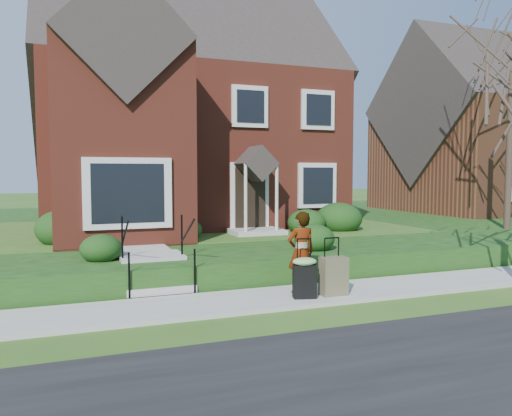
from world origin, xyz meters
name	(u,v)px	position (x,y,z in m)	size (l,w,h in m)	color
ground	(295,298)	(0.00, 0.00, 0.00)	(120.00, 120.00, 0.00)	#2D5119
street	(494,407)	(0.00, -5.00, 0.01)	(60.00, 6.00, 0.01)	black
sidewalk	(295,296)	(0.00, 0.00, 0.04)	(60.00, 1.60, 0.08)	#9E9B93
terrace	(272,224)	(4.00, 10.90, 0.30)	(44.00, 20.00, 0.60)	#16340E
walkway	(136,241)	(-2.50, 5.00, 0.63)	(1.20, 6.00, 0.06)	#9E9B93
main_house	(181,99)	(-0.21, 9.61, 5.26)	(10.40, 10.20, 9.40)	maroon
neighbour_house	(487,120)	(16.00, 11.00, 5.25)	(9.40, 8.00, 9.20)	brown
front_steps	(155,267)	(-2.50, 1.84, 0.47)	(1.40, 2.02, 1.50)	#9E9B93
foundation_shrubs	(231,223)	(0.20, 4.84, 1.07)	(9.97, 4.56, 1.06)	black
woman	(301,252)	(0.18, 0.10, 0.91)	(0.60, 0.40, 1.66)	#999999
suitcase_black	(305,275)	(0.04, -0.33, 0.53)	(0.56, 0.50, 1.17)	black
suitcase_olive	(334,276)	(0.69, -0.32, 0.47)	(0.54, 0.30, 1.15)	brown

